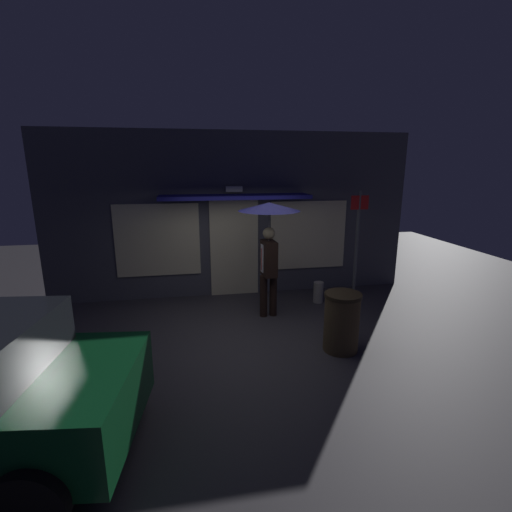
{
  "coord_description": "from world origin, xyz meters",
  "views": [
    {
      "loc": [
        -0.96,
        -5.92,
        2.94
      ],
      "look_at": [
        0.25,
        0.78,
        1.25
      ],
      "focal_mm": 25.55,
      "sensor_mm": 36.0,
      "label": 1
    }
  ],
  "objects_px": {
    "street_sign_post": "(357,239)",
    "trash_bin": "(342,322)",
    "person_with_umbrella": "(269,230)",
    "sidewalk_bollard": "(318,292)"
  },
  "relations": [
    {
      "from": "person_with_umbrella",
      "to": "trash_bin",
      "type": "height_order",
      "value": "person_with_umbrella"
    },
    {
      "from": "street_sign_post",
      "to": "trash_bin",
      "type": "relative_size",
      "value": 2.48
    },
    {
      "from": "person_with_umbrella",
      "to": "sidewalk_bollard",
      "type": "distance_m",
      "value": 2.04
    },
    {
      "from": "street_sign_post",
      "to": "trash_bin",
      "type": "bearing_deg",
      "value": -119.45
    },
    {
      "from": "person_with_umbrella",
      "to": "sidewalk_bollard",
      "type": "xyz_separation_m",
      "value": [
        1.24,
        0.53,
        -1.52
      ]
    },
    {
      "from": "trash_bin",
      "to": "street_sign_post",
      "type": "bearing_deg",
      "value": 60.55
    },
    {
      "from": "sidewalk_bollard",
      "to": "trash_bin",
      "type": "distance_m",
      "value": 2.16
    },
    {
      "from": "person_with_umbrella",
      "to": "trash_bin",
      "type": "bearing_deg",
      "value": -155.12
    },
    {
      "from": "person_with_umbrella",
      "to": "street_sign_post",
      "type": "distance_m",
      "value": 2.28
    },
    {
      "from": "street_sign_post",
      "to": "sidewalk_bollard",
      "type": "relative_size",
      "value": 5.24
    }
  ]
}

